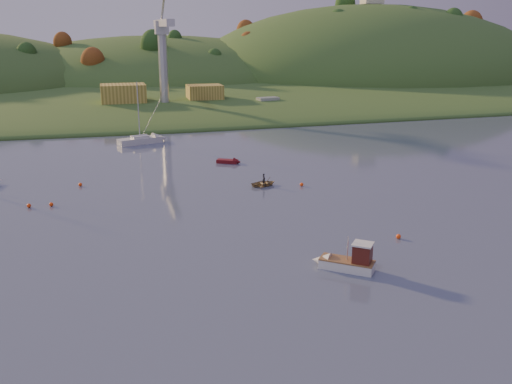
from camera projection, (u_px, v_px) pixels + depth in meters
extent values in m
cube|color=#2B4C1E|center=(131.00, 78.00, 246.09)|extent=(620.00, 220.00, 1.50)
ellipsoid|color=#2B4C1E|center=(143.00, 94.00, 185.89)|extent=(640.00, 150.00, 7.00)
ellipsoid|color=#2B4C1E|center=(159.00, 81.00, 230.12)|extent=(140.00, 120.00, 36.00)
ellipsoid|color=#2B4C1E|center=(368.00, 79.00, 237.87)|extent=(150.00, 130.00, 60.00)
cube|color=slate|center=(176.00, 107.00, 147.00)|extent=(42.00, 16.00, 2.40)
cube|color=olive|center=(123.00, 94.00, 143.62)|extent=(11.00, 8.00, 4.80)
cube|color=olive|center=(205.00, 93.00, 150.00)|extent=(9.00, 7.00, 4.00)
cylinder|color=#B7B7BC|center=(163.00, 67.00, 141.55)|extent=(2.20, 2.20, 18.00)
cube|color=#B7B7BC|center=(162.00, 27.00, 138.91)|extent=(3.20, 3.20, 3.20)
cube|color=#B7B7BC|center=(166.00, 23.00, 130.30)|extent=(1.80, 18.00, 1.60)
cube|color=#B7B7BC|center=(159.00, 23.00, 143.26)|extent=(1.80, 10.00, 1.60)
cube|color=silver|center=(347.00, 265.00, 51.06)|extent=(4.85, 4.39, 0.87)
cone|color=silver|center=(321.00, 261.00, 51.98)|extent=(2.41, 2.41, 1.74)
cube|color=brown|center=(347.00, 260.00, 50.93)|extent=(4.88, 4.42, 0.12)
cube|color=#4F1912|center=(362.00, 254.00, 50.18)|extent=(2.11, 2.10, 1.74)
cube|color=silver|center=(363.00, 244.00, 49.92)|extent=(2.38, 2.37, 0.14)
cylinder|color=silver|center=(348.00, 248.00, 50.61)|extent=(0.10, 0.10, 2.32)
cube|color=silver|center=(140.00, 141.00, 106.40)|extent=(8.57, 5.00, 1.13)
cube|color=silver|center=(140.00, 137.00, 106.23)|extent=(3.52, 2.75, 0.72)
cylinder|color=silver|center=(138.00, 110.00, 104.81)|extent=(0.18, 0.18, 10.27)
cylinder|color=silver|center=(140.00, 136.00, 106.16)|extent=(3.15, 1.18, 0.12)
cylinder|color=silver|center=(140.00, 136.00, 106.13)|extent=(2.84, 1.28, 0.36)
imported|color=#8F794F|center=(264.00, 183.00, 78.13)|extent=(3.88, 3.12, 0.71)
imported|color=black|center=(264.00, 181.00, 78.02)|extent=(0.46, 0.60, 1.48)
cube|color=#5A0C12|center=(227.00, 161.00, 91.30)|extent=(3.57, 2.76, 0.56)
cone|color=#5A0C12|center=(237.00, 162.00, 90.95)|extent=(1.66, 1.73, 1.33)
cube|color=slate|center=(268.00, 107.00, 149.39)|extent=(13.77, 7.20, 1.68)
cube|color=#B7B7BC|center=(268.00, 102.00, 149.00)|extent=(6.06, 3.87, 2.25)
sphere|color=#FF440D|center=(398.00, 236.00, 58.55)|extent=(0.50, 0.50, 0.50)
sphere|color=#FF440D|center=(302.00, 184.00, 77.93)|extent=(0.50, 0.50, 0.50)
sphere|color=#FF440D|center=(29.00, 206.00, 68.69)|extent=(0.50, 0.50, 0.50)
sphere|color=#FF440D|center=(80.00, 185.00, 77.90)|extent=(0.50, 0.50, 0.50)
sphere|color=#FF440D|center=(51.00, 204.00, 69.20)|extent=(0.50, 0.50, 0.50)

